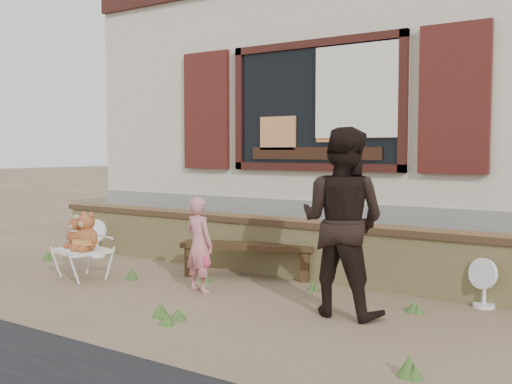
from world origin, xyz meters
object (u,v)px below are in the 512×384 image
Objects in this scene: folding_chair at (82,252)px; teddy_bear_right at (88,231)px; child at (199,245)px; adult at (342,222)px; bench at (248,252)px; teddy_bear_left at (77,232)px.

folding_chair is 1.45× the size of teddy_bear_right.
adult reaches higher than child.
bench is 1.58× the size of child.
teddy_bear_left is at bearing -168.61° from bench.
adult reaches higher than folding_chair.
child is 1.64m from adult.
folding_chair is 0.39× the size of adult.
teddy_bear_right is at bearing 21.11° from child.
teddy_bear_right is at bearing -0.00° from folding_chair.
teddy_bear_left is (-1.67, -1.08, 0.24)m from bench.
teddy_bear_right reaches higher than folding_chair.
adult is at bearing 18.53° from teddy_bear_left.
folding_chair is at bearing 5.27° from adult.
teddy_bear_right is at bearing -162.16° from bench.
teddy_bear_left is 0.37× the size of child.
child is at bearing -112.00° from bench.
teddy_bear_left is at bearing -180.00° from folding_chair.
teddy_bear_right is 3.03m from adult.
adult is (3.27, 0.27, 0.31)m from teddy_bear_left.
teddy_bear_right is (0.14, -0.03, 0.26)m from folding_chair.
teddy_bear_left reaches higher than folding_chair.
adult reaches higher than bench.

